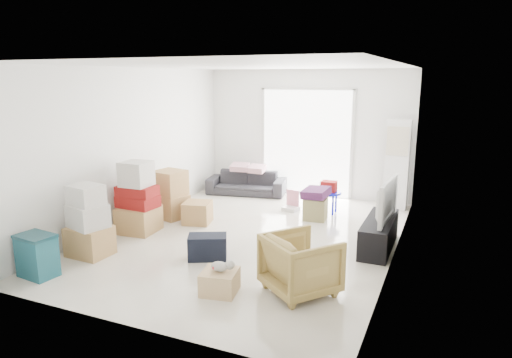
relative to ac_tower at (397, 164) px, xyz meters
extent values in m
cube|color=white|center=(-1.95, -2.65, -0.99)|extent=(4.50, 6.00, 0.24)
cube|color=white|center=(-1.95, -2.65, 1.95)|extent=(4.50, 6.00, 0.24)
cube|color=white|center=(-1.95, 0.47, 0.48)|extent=(4.50, 0.24, 2.70)
cube|color=white|center=(-1.95, -5.77, 0.48)|extent=(4.50, 0.24, 2.70)
cube|color=white|center=(-4.32, -2.65, 0.48)|extent=(0.24, 6.00, 2.70)
cube|color=white|center=(0.42, -2.65, 0.48)|extent=(0.24, 6.00, 2.70)
cube|color=white|center=(-1.95, 0.33, 0.27)|extent=(2.00, 0.01, 2.30)
cube|color=silver|center=(-2.95, 0.32, 0.27)|extent=(0.06, 0.04, 2.30)
cube|color=silver|center=(-0.95, 0.32, 0.27)|extent=(0.06, 0.04, 2.30)
cube|color=silver|center=(-1.95, 0.32, 1.42)|extent=(2.10, 0.04, 0.06)
cube|color=silver|center=(0.00, 0.00, 0.00)|extent=(0.45, 0.30, 1.75)
cube|color=black|center=(0.05, -2.34, -0.65)|extent=(0.41, 1.35, 0.45)
imported|color=black|center=(0.05, -2.34, -0.35)|extent=(0.69, 1.11, 0.14)
imported|color=#2A2A2F|center=(-3.15, -0.15, -0.54)|extent=(1.77, 0.81, 0.67)
cube|color=#B88691|center=(-3.33, -0.11, -0.15)|extent=(0.43, 0.36, 0.12)
cube|color=#B88691|center=(-2.90, -0.13, -0.16)|extent=(0.31, 0.25, 0.11)
imported|color=tan|center=(-0.59, -4.21, -0.48)|extent=(1.04, 1.03, 0.79)
cube|color=#164E5C|center=(-3.85, -5.12, -0.74)|extent=(0.50, 0.38, 0.26)
cube|color=#164E5C|center=(-3.85, -5.12, -0.48)|extent=(0.50, 0.38, 0.26)
cube|color=#0C333D|center=(-3.85, -5.12, -0.33)|extent=(0.52, 0.39, 0.04)
cube|color=#B0834F|center=(-3.75, -4.30, -0.66)|extent=(0.59, 0.50, 0.43)
cube|color=silver|center=(-3.75, -4.30, -0.28)|extent=(0.62, 0.56, 0.33)
cube|color=silver|center=(-3.75, -4.30, 0.03)|extent=(0.49, 0.45, 0.29)
cube|color=#B0834F|center=(-3.75, -3.16, -0.66)|extent=(0.63, 0.63, 0.43)
cube|color=maroon|center=(-3.75, -3.16, -0.35)|extent=(0.66, 0.46, 0.19)
cube|color=maroon|center=(-3.75, -3.16, -0.17)|extent=(0.63, 0.42, 0.17)
cube|color=silver|center=(-3.75, -3.16, 0.11)|extent=(0.46, 0.44, 0.40)
cube|color=#B0834F|center=(-3.72, -2.27, -0.66)|extent=(0.69, 0.62, 0.42)
cube|color=#B0834F|center=(-3.72, -2.27, -0.22)|extent=(0.58, 0.58, 0.45)
cube|color=#B0834F|center=(-3.09, -2.37, -0.68)|extent=(0.56, 0.56, 0.38)
cube|color=black|center=(-2.12, -3.73, -0.70)|extent=(0.63, 0.53, 0.34)
cube|color=#999459|center=(-1.23, -1.34, -0.68)|extent=(0.43, 0.43, 0.39)
cube|color=#502050|center=(-1.23, -1.34, -0.41)|extent=(0.49, 0.49, 0.14)
cylinder|color=#0B11C2|center=(-1.12, -0.84, -0.48)|extent=(0.49, 0.49, 0.04)
cylinder|color=#0B11C2|center=(-1.00, -0.72, -0.69)|extent=(0.04, 0.04, 0.38)
cylinder|color=#0B11C2|center=(-1.24, -0.72, -0.69)|extent=(0.04, 0.04, 0.38)
cylinder|color=#0B11C2|center=(-1.24, -0.96, -0.69)|extent=(0.04, 0.04, 0.38)
cylinder|color=#0B11C2|center=(-1.00, -0.96, -0.69)|extent=(0.04, 0.04, 0.38)
cube|color=maroon|center=(-1.12, -0.84, -0.36)|extent=(0.28, 0.22, 0.20)
cube|color=silver|center=(-1.82, -0.99, -0.84)|extent=(0.33, 0.30, 0.07)
cube|color=pink|center=(-1.82, -0.88, -0.65)|extent=(0.27, 0.09, 0.32)
cube|color=tan|center=(-1.47, -4.60, -0.74)|extent=(0.48, 0.48, 0.27)
ellipsoid|color=#B2ADA8|center=(-1.47, -4.60, -0.54)|extent=(0.22, 0.15, 0.12)
cube|color=red|center=(-1.47, -4.60, -0.54)|extent=(0.17, 0.15, 0.03)
sphere|color=#B2ADA8|center=(-1.34, -4.57, -0.51)|extent=(0.11, 0.11, 0.11)
camera|label=1|loc=(0.93, -9.07, 1.65)|focal=32.00mm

